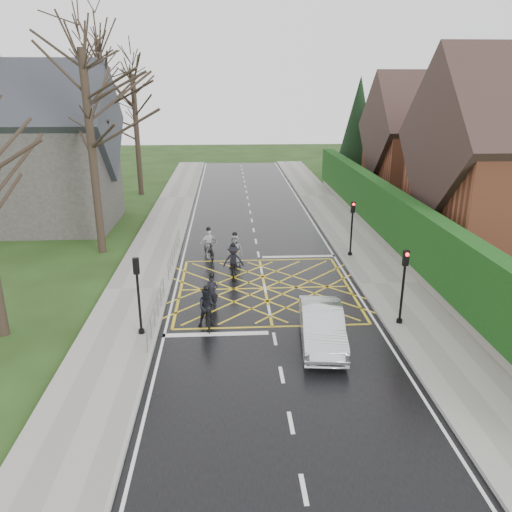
{
  "coord_description": "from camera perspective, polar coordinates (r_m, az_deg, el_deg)",
  "views": [
    {
      "loc": [
        -1.69,
        -21.89,
        9.22
      ],
      "look_at": [
        -0.37,
        0.99,
        1.3
      ],
      "focal_mm": 35.0,
      "sensor_mm": 36.0,
      "label": 1
    }
  ],
  "objects": [
    {
      "name": "tree_far",
      "position": [
        44.59,
        -13.67,
        15.94
      ],
      "size": [
        8.4,
        8.4,
        10.4
      ],
      "color": "black",
      "rests_on": "ground"
    },
    {
      "name": "ground",
      "position": [
        23.82,
        1.02,
        -3.72
      ],
      "size": [
        120.0,
        120.0,
        0.0
      ],
      "primitive_type": "plane",
      "color": "black",
      "rests_on": "ground"
    },
    {
      "name": "traffic_light_ne",
      "position": [
        28.0,
        10.87,
        3.05
      ],
      "size": [
        0.24,
        0.31,
        3.21
      ],
      "rotation": [
        0.0,
        0.0,
        3.14
      ],
      "color": "black",
      "rests_on": "ground"
    },
    {
      "name": "tree_mid",
      "position": [
        36.85,
        -17.14,
        17.35
      ],
      "size": [
        10.08,
        10.08,
        12.48
      ],
      "color": "black",
      "rests_on": "ground"
    },
    {
      "name": "sidewalk_right",
      "position": [
        24.94,
        14.93,
        -3.13
      ],
      "size": [
        3.0,
        80.0,
        0.15
      ],
      "primitive_type": "cube",
      "color": "gray",
      "rests_on": "ground"
    },
    {
      "name": "cyclist_mid",
      "position": [
        25.11,
        -2.59,
        -0.94
      ],
      "size": [
        1.05,
        1.81,
        1.75
      ],
      "rotation": [
        0.0,
        0.0,
        0.02
      ],
      "color": "black",
      "rests_on": "ground"
    },
    {
      "name": "cyclist_lead",
      "position": [
        26.61,
        -2.42,
        0.23
      ],
      "size": [
        0.87,
        1.96,
        1.85
      ],
      "rotation": [
        0.0,
        0.0,
        -0.09
      ],
      "color": "orange",
      "rests_on": "ground"
    },
    {
      "name": "church",
      "position": [
        36.16,
        -22.83,
        10.79
      ],
      "size": [
        8.8,
        7.8,
        11.0
      ],
      "color": "#2D2B28",
      "rests_on": "ground"
    },
    {
      "name": "railing_north",
      "position": [
        27.39,
        -9.35,
        0.87
      ],
      "size": [
        0.05,
        6.04,
        1.03
      ],
      "color": "slate",
      "rests_on": "ground"
    },
    {
      "name": "stone_wall",
      "position": [
        30.76,
        14.73,
        1.66
      ],
      "size": [
        0.5,
        38.0,
        0.7
      ],
      "primitive_type": "cube",
      "color": "slate",
      "rests_on": "ground"
    },
    {
      "name": "traffic_light_sw",
      "position": [
        19.27,
        -13.26,
        -4.57
      ],
      "size": [
        0.24,
        0.31,
        3.21
      ],
      "color": "black",
      "rests_on": "ground"
    },
    {
      "name": "cyclist_front",
      "position": [
        27.81,
        -5.4,
        1.05
      ],
      "size": [
        1.05,
        1.86,
        1.8
      ],
      "rotation": [
        0.0,
        0.0,
        0.32
      ],
      "color": "black",
      "rests_on": "ground"
    },
    {
      "name": "hedge",
      "position": [
        30.3,
        15.0,
        4.81
      ],
      "size": [
        0.9,
        38.0,
        2.8
      ],
      "primitive_type": "cube",
      "color": "#0E3310",
      "rests_on": "stone_wall"
    },
    {
      "name": "tree_near",
      "position": [
        28.87,
        -18.68,
        15.51
      ],
      "size": [
        9.24,
        9.24,
        11.44
      ],
      "color": "black",
      "rests_on": "ground"
    },
    {
      "name": "cyclist_rear",
      "position": [
        21.64,
        -5.04,
        -4.7
      ],
      "size": [
        0.76,
        1.73,
        1.63
      ],
      "rotation": [
        0.0,
        0.0,
        -0.11
      ],
      "color": "black",
      "rests_on": "ground"
    },
    {
      "name": "traffic_light_se",
      "position": [
        20.4,
        16.43,
        -3.51
      ],
      "size": [
        0.24,
        0.31,
        3.21
      ],
      "rotation": [
        0.0,
        0.0,
        3.14
      ],
      "color": "black",
      "rests_on": "ground"
    },
    {
      "name": "cyclist_back",
      "position": [
        20.05,
        -5.59,
        -6.29
      ],
      "size": [
        0.86,
        1.81,
        1.77
      ],
      "rotation": [
        0.0,
        0.0,
        0.14
      ],
      "color": "black",
      "rests_on": "ground"
    },
    {
      "name": "road",
      "position": [
        23.81,
        1.02,
        -3.71
      ],
      "size": [
        9.0,
        80.0,
        0.01
      ],
      "primitive_type": "cube",
      "color": "black",
      "rests_on": "ground"
    },
    {
      "name": "house_far",
      "position": [
        43.42,
        19.38,
        11.59
      ],
      "size": [
        9.8,
        8.8,
        10.3
      ],
      "color": "brown",
      "rests_on": "ground"
    },
    {
      "name": "sidewalk_left",
      "position": [
        24.11,
        -13.37,
        -3.77
      ],
      "size": [
        3.0,
        80.0,
        0.15
      ],
      "primitive_type": "cube",
      "color": "gray",
      "rests_on": "ground"
    },
    {
      "name": "car",
      "position": [
        18.83,
        7.55,
        -7.96
      ],
      "size": [
        1.91,
        4.48,
        1.44
      ],
      "primitive_type": "imported",
      "rotation": [
        0.0,
        0.0,
        -0.09
      ],
      "color": "silver",
      "rests_on": "ground"
    },
    {
      "name": "railing_south",
      "position": [
        20.45,
        -11.38,
        -5.71
      ],
      "size": [
        0.05,
        5.04,
        1.03
      ],
      "color": "slate",
      "rests_on": "ground"
    },
    {
      "name": "conifer",
      "position": [
        49.66,
        11.55,
        13.81
      ],
      "size": [
        4.6,
        4.6,
        10.0
      ],
      "color": "black",
      "rests_on": "ground"
    }
  ]
}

